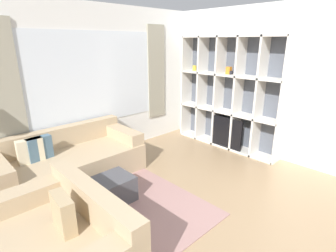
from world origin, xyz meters
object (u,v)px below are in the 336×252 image
object	(u,v)px
couch_main	(69,162)
couch_side	(59,246)
ottoman	(111,190)
shelving_unit	(229,95)

from	to	relation	value
couch_main	couch_side	xyz separation A→B (m)	(-0.83, -1.64, 0.00)
couch_main	ottoman	size ratio (longest dim) A/B	3.83
shelving_unit	couch_main	distance (m)	3.19
couch_side	ottoman	size ratio (longest dim) A/B	2.75
couch_main	couch_side	world-z (taller)	same
shelving_unit	ottoman	size ratio (longest dim) A/B	3.99
couch_side	couch_main	bearing A→B (deg)	153.13
shelving_unit	couch_side	size ratio (longest dim) A/B	1.45
shelving_unit	ottoman	xyz separation A→B (m)	(-2.84, -0.11, -0.88)
shelving_unit	couch_side	xyz separation A→B (m)	(-3.80, -0.76, -0.77)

